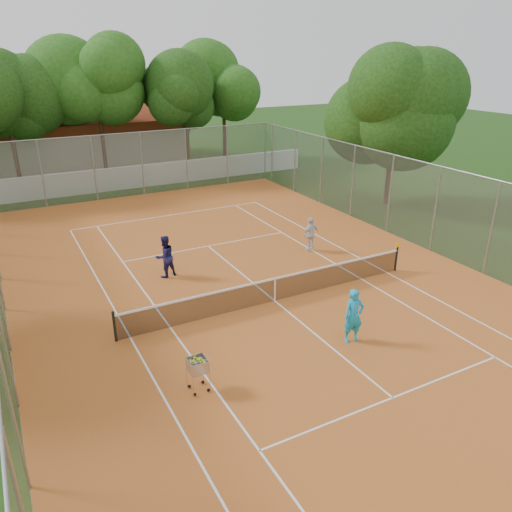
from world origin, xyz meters
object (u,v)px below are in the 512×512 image
player_near (354,316)px  player_far_right (311,234)px  player_far_left (165,256)px  clubhouse (76,136)px  tennis_net (275,289)px  ball_hopper (198,373)px

player_near → player_far_right: 7.90m
player_far_left → player_far_right: player_far_left is taller
clubhouse → player_near: clubhouse is taller
player_near → tennis_net: bearing=113.9°
tennis_net → player_near: bearing=-77.1°
player_near → player_far_left: 8.47m
tennis_net → ball_hopper: 5.78m
player_far_left → ball_hopper: 7.83m
player_near → ball_hopper: player_near is taller
tennis_net → clubhouse: (-2.00, 29.00, 1.69)m
tennis_net → player_far_right: player_far_right is taller
tennis_net → player_far_right: bearing=42.2°
player_near → player_far_right: size_ratio=1.12×
tennis_net → clubhouse: clubhouse is taller
player_far_left → ball_hopper: (-1.63, -7.65, -0.34)m
player_far_right → player_far_left: bearing=-15.6°
tennis_net → player_far_right: size_ratio=7.34×
player_near → player_far_left: (-3.70, 7.62, -0.02)m
tennis_net → player_far_left: 4.98m
player_far_left → ball_hopper: player_far_left is taller
player_near → player_far_left: size_ratio=1.02×
clubhouse → player_far_left: clubhouse is taller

